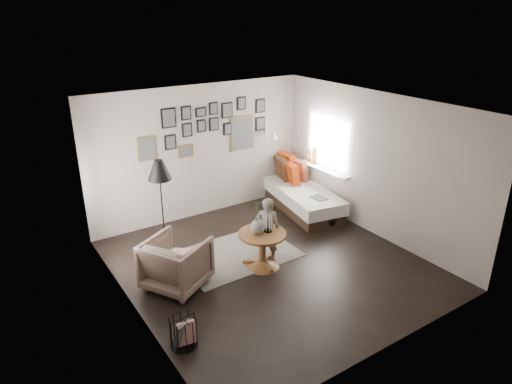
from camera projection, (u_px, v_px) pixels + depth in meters
ground at (270, 264)px, 7.47m from camera, size 4.80×4.80×0.00m
wall_back at (200, 152)px, 8.83m from camera, size 4.50×0.00×4.50m
wall_front at (394, 257)px, 5.12m from camera, size 4.50×0.00×4.50m
wall_left at (128, 227)px, 5.83m from camera, size 0.00×4.80×4.80m
wall_right at (374, 165)px, 8.13m from camera, size 0.00×4.80×4.80m
ceiling at (272, 106)px, 6.49m from camera, size 4.80×4.80×0.00m
door_left at (104, 212)px, 6.86m from camera, size 0.00×2.14×2.14m
window_right at (320, 165)px, 9.26m from camera, size 0.15×1.32×1.30m
gallery_wall at (213, 128)px, 8.80m from camera, size 2.74×0.03×1.08m
wall_sconce at (273, 136)px, 9.36m from camera, size 0.18×0.36×0.16m
rug at (236, 254)px, 7.76m from camera, size 1.97×1.38×0.01m
pedestal_table at (262, 251)px, 7.32m from camera, size 0.76×0.76×0.60m
vase at (257, 224)px, 7.11m from camera, size 0.22×0.22×0.54m
candles at (268, 223)px, 7.21m from camera, size 0.13×0.13×0.28m
daybed at (300, 194)px, 9.43m from camera, size 1.24×2.19×1.02m
magazine_on_daybed at (319, 198)px, 8.84m from camera, size 0.23×0.31×0.02m
armchair at (176, 263)px, 6.76m from camera, size 1.15×1.14×0.78m
armchair_cushion at (176, 256)px, 6.78m from camera, size 0.48×0.48×0.16m
floor_lamp at (159, 173)px, 7.33m from camera, size 0.39×0.39×1.66m
magazine_basket at (184, 332)px, 5.61m from camera, size 0.34×0.34×0.41m
demijohn_large at (312, 221)px, 8.60m from camera, size 0.30×0.30×0.45m
demijohn_small at (330, 219)px, 8.69m from camera, size 0.27×0.27×0.41m
child at (267, 230)px, 7.40m from camera, size 0.48×0.47×1.12m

